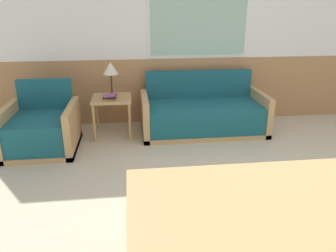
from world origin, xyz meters
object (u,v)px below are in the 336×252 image
couch (203,114)px  armchair (42,130)px  table_lamp (111,69)px  dining_table (295,210)px  side_table (112,104)px

couch → armchair: same height
couch → table_lamp: (-1.26, 0.11, 0.65)m
table_lamp → dining_table: (1.13, -2.98, -0.24)m
table_lamp → dining_table: size_ratio=0.25×
dining_table → armchair: bearing=128.4°
side_table → table_lamp: size_ratio=1.16×
side_table → dining_table: (1.14, -2.89, 0.21)m
armchair → dining_table: 3.24m
couch → dining_table: (-0.13, -2.88, 0.41)m
dining_table → couch: bearing=87.5°
armchair → table_lamp: 1.17m
couch → dining_table: 2.91m
armchair → dining_table: size_ratio=0.47×
couch → side_table: 1.28m
armchair → side_table: 0.96m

